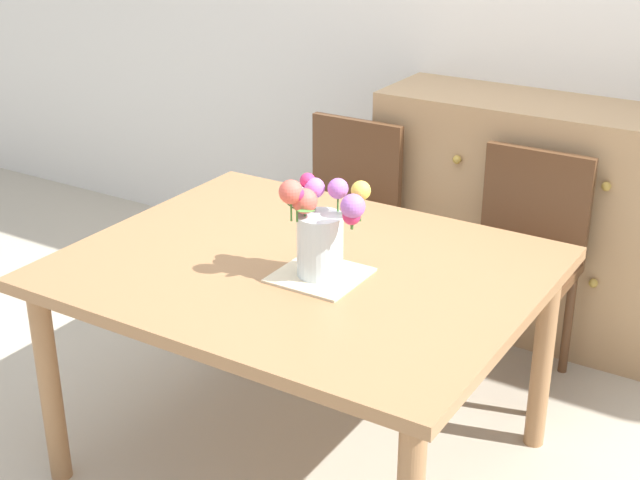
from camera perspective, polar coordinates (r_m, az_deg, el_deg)
The scene contains 7 objects.
ground_plane at distance 3.20m, azimuth -1.01°, elevation -13.62°, with size 12.00×12.00×0.00m, color #B7AD99.
dining_table at distance 2.85m, azimuth -1.10°, elevation -2.96°, with size 1.44×1.17×0.74m.
chair_left at distance 3.82m, azimuth 1.46°, elevation 1.77°, with size 0.42×0.42×0.90m.
chair_right at distance 3.52m, azimuth 12.64°, elevation -0.77°, with size 0.42×0.42×0.90m.
dresser at distance 3.90m, azimuth 13.83°, elevation 1.23°, with size 1.40×0.47×1.00m.
placemat at distance 2.72m, azimuth 0.00°, elevation -2.24°, with size 0.25×0.25×0.01m, color beige.
flower_vase at distance 2.65m, azimuth -0.00°, elevation 0.91°, with size 0.27×0.19×0.31m.
Camera 1 is at (1.39, -2.14, 1.93)m, focal length 50.64 mm.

